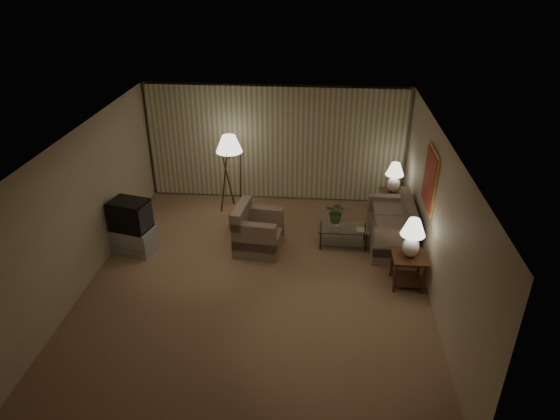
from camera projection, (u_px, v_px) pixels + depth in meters
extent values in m
plane|color=#977353|center=(258.00, 279.00, 9.05)|extent=(7.00, 7.00, 0.00)
cube|color=#BEAC92|center=(276.00, 143.00, 11.51)|extent=(6.00, 0.04, 2.70)
cube|color=#BEAC92|center=(85.00, 207.00, 8.65)|extent=(0.04, 7.00, 2.70)
cube|color=#BEAC92|center=(437.00, 221.00, 8.19)|extent=(0.04, 7.00, 2.70)
cube|color=white|center=(254.00, 138.00, 7.79)|extent=(6.00, 7.00, 0.04)
cube|color=beige|center=(275.00, 144.00, 11.44)|extent=(5.85, 0.12, 2.65)
cube|color=gold|center=(430.00, 179.00, 8.71)|extent=(0.03, 0.90, 1.10)
cube|color=#AA1F24|center=(429.00, 179.00, 8.71)|extent=(0.02, 0.80, 1.00)
cube|color=gray|center=(390.00, 236.00, 10.03)|extent=(1.67, 0.86, 0.39)
cube|color=gray|center=(259.00, 241.00, 9.86)|extent=(1.09, 1.05, 0.40)
cube|color=#3C2110|center=(409.00, 257.00, 8.64)|extent=(0.58, 0.58, 0.04)
cube|color=#3C2110|center=(406.00, 279.00, 8.86)|extent=(0.50, 0.50, 0.02)
cylinder|color=#3C2110|center=(395.00, 279.00, 8.59)|extent=(0.05, 0.05, 0.56)
cylinder|color=#3C2110|center=(392.00, 263.00, 9.02)|extent=(0.05, 0.05, 0.56)
cylinder|color=#3C2110|center=(424.00, 280.00, 8.55)|extent=(0.05, 0.05, 0.56)
cylinder|color=#3C2110|center=(419.00, 264.00, 8.98)|extent=(0.05, 0.05, 0.56)
cube|color=#3C2110|center=(393.00, 192.00, 10.94)|extent=(0.56, 0.47, 0.04)
cube|color=#3C2110|center=(390.00, 211.00, 11.15)|extent=(0.47, 0.40, 0.02)
cylinder|color=#3C2110|center=(382.00, 208.00, 10.93)|extent=(0.05, 0.05, 0.56)
cylinder|color=#3C2110|center=(380.00, 200.00, 11.26)|extent=(0.05, 0.05, 0.56)
cylinder|color=#3C2110|center=(403.00, 209.00, 10.90)|extent=(0.05, 0.05, 0.56)
cylinder|color=#3C2110|center=(400.00, 201.00, 11.22)|extent=(0.05, 0.05, 0.56)
ellipsoid|color=white|center=(411.00, 247.00, 8.55)|extent=(0.29, 0.29, 0.37)
cylinder|color=white|center=(412.00, 236.00, 8.45)|extent=(0.03, 0.03, 0.08)
cone|color=white|center=(414.00, 227.00, 8.37)|extent=(0.42, 0.42, 0.29)
ellipsoid|color=white|center=(393.00, 184.00, 10.85)|extent=(0.27, 0.27, 0.34)
cylinder|color=white|center=(394.00, 176.00, 10.75)|extent=(0.03, 0.03, 0.08)
cone|color=white|center=(395.00, 169.00, 10.68)|extent=(0.39, 0.39, 0.27)
cube|color=silver|center=(344.00, 227.00, 9.91)|extent=(1.03, 0.56, 0.02)
cube|color=silver|center=(343.00, 241.00, 10.05)|extent=(0.96, 0.49, 0.01)
cylinder|color=#3F2C19|center=(321.00, 241.00, 9.86)|extent=(0.04, 0.04, 0.40)
cylinder|color=#3F2C19|center=(321.00, 230.00, 10.23)|extent=(0.04, 0.04, 0.40)
cylinder|color=#3F2C19|center=(366.00, 243.00, 9.79)|extent=(0.04, 0.04, 0.40)
cylinder|color=#3F2C19|center=(365.00, 232.00, 10.16)|extent=(0.04, 0.04, 0.40)
cube|color=#A2A3A5|center=(134.00, 240.00, 9.80)|extent=(1.05, 0.89, 0.50)
cube|color=black|center=(130.00, 215.00, 9.54)|extent=(0.93, 0.82, 0.60)
cylinder|color=#3C2110|center=(229.00, 153.00, 10.84)|extent=(0.04, 0.04, 0.26)
cone|color=white|center=(229.00, 144.00, 10.74)|extent=(0.58, 0.58, 0.36)
cylinder|color=#A65638|center=(242.00, 220.00, 10.62)|extent=(0.75, 0.75, 0.38)
imported|color=white|center=(336.00, 223.00, 9.88)|extent=(0.17, 0.17, 0.17)
imported|color=#3B682E|center=(337.00, 209.00, 9.74)|extent=(0.49, 0.46, 0.45)
imported|color=olive|center=(356.00, 230.00, 9.80)|extent=(0.16, 0.21, 0.02)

